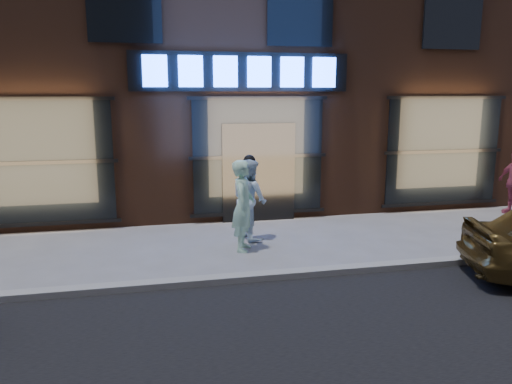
# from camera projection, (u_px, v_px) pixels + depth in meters

# --- Properties ---
(ground) EXTENTS (90.00, 90.00, 0.00)m
(ground) POSITION_uv_depth(u_px,v_px,m) (308.00, 276.00, 8.65)
(ground) COLOR slate
(ground) RESTS_ON ground
(curb) EXTENTS (60.00, 0.25, 0.12)m
(curb) POSITION_uv_depth(u_px,v_px,m) (308.00, 273.00, 8.64)
(curb) COLOR gray
(curb) RESTS_ON ground
(storefront_building) EXTENTS (30.20, 8.28, 10.30)m
(storefront_building) POSITION_uv_depth(u_px,v_px,m) (230.00, 25.00, 15.29)
(storefront_building) COLOR #54301E
(storefront_building) RESTS_ON ground
(man_bowtie) EXTENTS (0.63, 0.77, 1.83)m
(man_bowtie) POSITION_uv_depth(u_px,v_px,m) (243.00, 206.00, 9.92)
(man_bowtie) COLOR #B9F4D3
(man_bowtie) RESTS_ON ground
(man_cap) EXTENTS (0.91, 1.03, 1.76)m
(man_cap) POSITION_uv_depth(u_px,v_px,m) (249.00, 199.00, 10.71)
(man_cap) COLOR white
(man_cap) RESTS_ON ground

